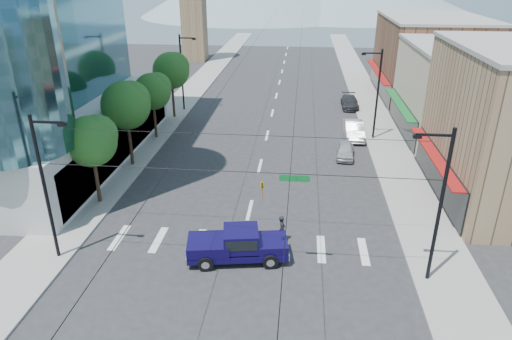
# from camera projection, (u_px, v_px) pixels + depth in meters

# --- Properties ---
(ground) EXTENTS (160.00, 160.00, 0.00)m
(ground) POSITION_uv_depth(u_px,v_px,m) (238.00, 258.00, 27.48)
(ground) COLOR #28282B
(ground) RESTS_ON ground
(sidewalk_left) EXTENTS (4.00, 120.00, 0.15)m
(sidewalk_left) POSITION_uv_depth(u_px,v_px,m) (193.00, 89.00, 64.88)
(sidewalk_left) COLOR gray
(sidewalk_left) RESTS_ON ground
(sidewalk_right) EXTENTS (4.00, 120.00, 0.15)m
(sidewalk_right) POSITION_uv_depth(u_px,v_px,m) (364.00, 94.00, 62.67)
(sidewalk_right) COLOR gray
(sidewalk_right) RESTS_ON ground
(shop_mid) EXTENTS (12.00, 14.00, 9.00)m
(shop_mid) POSITION_uv_depth(u_px,v_px,m) (468.00, 93.00, 45.60)
(shop_mid) COLOR tan
(shop_mid) RESTS_ON ground
(shop_far) EXTENTS (12.00, 18.00, 10.00)m
(shop_far) POSITION_uv_depth(u_px,v_px,m) (430.00, 59.00, 59.92)
(shop_far) COLOR brown
(shop_far) RESTS_ON ground
(clock_tower) EXTENTS (4.80, 4.80, 20.40)m
(clock_tower) POSITION_uv_depth(u_px,v_px,m) (193.00, 0.00, 80.96)
(clock_tower) COLOR #8C6B4C
(clock_tower) RESTS_ON ground
(tree_near) EXTENTS (3.65, 3.64, 6.71)m
(tree_near) POSITION_uv_depth(u_px,v_px,m) (93.00, 139.00, 32.00)
(tree_near) COLOR black
(tree_near) RESTS_ON ground
(tree_midnear) EXTENTS (4.09, 4.09, 7.52)m
(tree_midnear) POSITION_uv_depth(u_px,v_px,m) (128.00, 104.00, 38.11)
(tree_midnear) COLOR black
(tree_midnear) RESTS_ON ground
(tree_midfar) EXTENTS (3.65, 3.64, 6.71)m
(tree_midfar) POSITION_uv_depth(u_px,v_px,m) (154.00, 90.00, 44.71)
(tree_midfar) COLOR black
(tree_midfar) RESTS_ON ground
(tree_far) EXTENTS (4.09, 4.09, 7.52)m
(tree_far) POSITION_uv_depth(u_px,v_px,m) (172.00, 69.00, 50.82)
(tree_far) COLOR black
(tree_far) RESTS_ON ground
(signal_rig) EXTENTS (21.80, 0.20, 9.00)m
(signal_rig) POSITION_uv_depth(u_px,v_px,m) (238.00, 198.00, 24.66)
(signal_rig) COLOR black
(signal_rig) RESTS_ON ground
(lamp_pole_nw) EXTENTS (2.00, 0.25, 9.00)m
(lamp_pole_nw) POSITION_uv_depth(u_px,v_px,m) (183.00, 70.00, 53.69)
(lamp_pole_nw) COLOR black
(lamp_pole_nw) RESTS_ON ground
(lamp_pole_ne) EXTENTS (2.00, 0.25, 9.00)m
(lamp_pole_ne) POSITION_uv_depth(u_px,v_px,m) (376.00, 91.00, 44.46)
(lamp_pole_ne) COLOR black
(lamp_pole_ne) RESTS_ON ground
(pickup_truck) EXTENTS (6.26, 3.06, 2.03)m
(pickup_truck) POSITION_uv_depth(u_px,v_px,m) (237.00, 244.00, 26.98)
(pickup_truck) COLOR #10083F
(pickup_truck) RESTS_ON ground
(pedestrian) EXTENTS (0.54, 0.73, 1.85)m
(pedestrian) POSITION_uv_depth(u_px,v_px,m) (282.00, 229.00, 28.82)
(pedestrian) COLOR black
(pedestrian) RESTS_ON ground
(parked_car_near) EXTENTS (1.90, 4.02, 1.33)m
(parked_car_near) POSITION_uv_depth(u_px,v_px,m) (345.00, 150.00, 41.78)
(parked_car_near) COLOR #BDBCC1
(parked_car_near) RESTS_ON ground
(parked_car_mid) EXTENTS (1.89, 5.18, 1.70)m
(parked_car_mid) POSITION_uv_depth(u_px,v_px,m) (354.00, 130.00, 46.46)
(parked_car_mid) COLOR silver
(parked_car_mid) RESTS_ON ground
(parked_car_far) EXTENTS (2.00, 4.90, 1.42)m
(parked_car_far) POSITION_uv_depth(u_px,v_px,m) (350.00, 102.00, 56.52)
(parked_car_far) COLOR #323234
(parked_car_far) RESTS_ON ground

